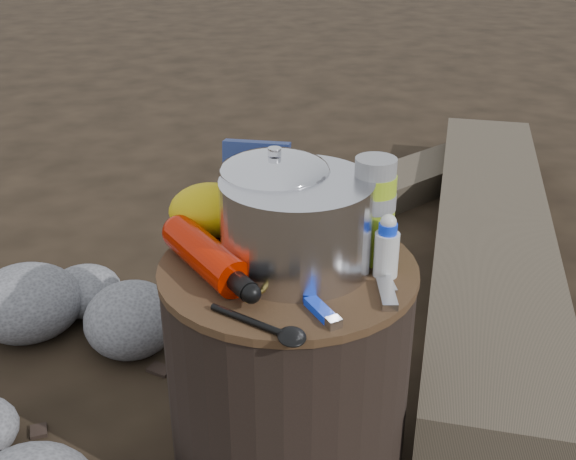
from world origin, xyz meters
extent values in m
plane|color=black|center=(0.00, 0.00, 0.00)|extent=(60.00, 60.00, 0.00)
cylinder|color=black|center=(0.00, 0.00, 0.21)|extent=(0.45, 0.45, 0.41)
cube|color=#42392D|center=(0.72, 0.67, 0.08)|extent=(1.02, 1.85, 0.16)
cube|color=#42392D|center=(0.53, 1.13, 0.05)|extent=(1.06, 0.75, 0.09)
cylinder|color=silver|center=(0.01, 0.00, 0.49)|extent=(0.26, 0.26, 0.16)
cylinder|color=silver|center=(-0.01, 0.05, 0.50)|extent=(0.19, 0.19, 0.19)
cylinder|color=#96B91F|center=(0.15, 0.00, 0.50)|extent=(0.07, 0.07, 0.18)
cylinder|color=black|center=(0.13, 0.12, 0.47)|extent=(0.07, 0.07, 0.11)
ellipsoid|color=gold|center=(-0.12, 0.14, 0.46)|extent=(0.15, 0.12, 0.10)
cube|color=navy|center=(-0.03, 0.19, 0.49)|extent=(0.13, 0.07, 0.16)
cube|color=#1138E8|center=(0.02, -0.16, 0.42)|extent=(0.05, 0.09, 0.02)
cube|color=#BABABF|center=(0.14, -0.13, 0.42)|extent=(0.04, 0.09, 0.01)
cylinder|color=silver|center=(0.16, -0.06, 0.46)|extent=(0.04, 0.04, 0.10)
camera|label=1|loc=(-0.17, -1.04, 0.99)|focal=43.31mm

